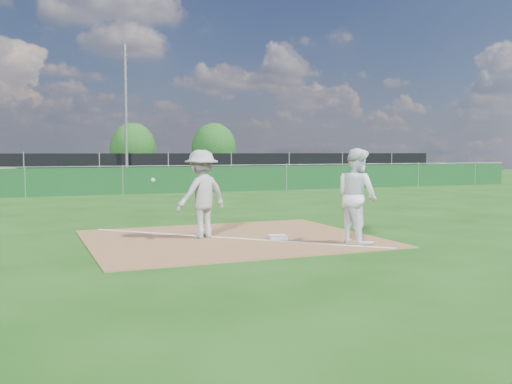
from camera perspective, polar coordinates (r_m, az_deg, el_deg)
ground at (r=20.95m, az=-10.94°, el=-1.18°), size 90.00×90.00×0.00m
infield_dirt at (r=12.32m, az=-2.52°, el=-4.67°), size 6.00×5.00×0.02m
foul_line at (r=12.32m, az=-2.52°, el=-4.60°), size 5.01×5.01×0.01m
green_fence at (r=25.82m, az=-13.18°, el=1.08°), size 44.00×0.05×1.20m
dirt_mound at (r=28.99m, az=-24.11°, el=1.12°), size 3.38×2.60×1.17m
black_fence at (r=33.72m, az=-15.38°, el=2.21°), size 46.00×0.04×1.80m
parking_lot at (r=38.72m, az=-16.27°, el=1.08°), size 46.00×9.00×0.01m
light_pole at (r=33.70m, az=-12.86°, el=7.53°), size 0.16×0.16×8.00m
first_base at (r=12.19m, az=2.17°, el=-4.53°), size 0.44×0.44×0.08m
play_at_first at (r=12.35m, az=-5.47°, el=-0.19°), size 1.86×1.09×1.90m
runner at (r=11.79m, az=10.05°, el=-0.40°), size 0.83×1.02×1.95m
car_left at (r=37.33m, az=-22.75°, el=2.07°), size 4.76×1.99×1.61m
car_mid at (r=38.69m, az=-18.96°, el=2.22°), size 5.12×2.78×1.60m
car_right at (r=39.26m, az=-8.96°, el=2.21°), size 4.92×3.56×1.32m
tree_mid at (r=44.18m, az=-12.20°, el=4.22°), size 3.45×3.45×4.09m
tree_right at (r=45.46m, az=-4.23°, el=4.36°), size 3.53×3.53×4.19m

